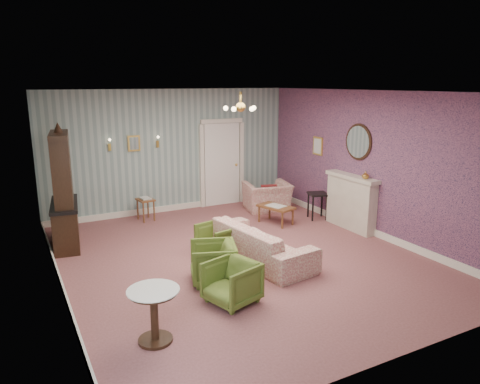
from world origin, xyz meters
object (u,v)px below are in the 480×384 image
wingback_chair (267,192)px  side_table_black (317,206)px  olive_chair_b (213,261)px  pedestal_table (154,316)px  sofa_chintz (259,236)px  olive_chair_c (219,239)px  dresser (62,187)px  fireplace (351,202)px  coffee_table (276,215)px  olive_chair_a (232,281)px

wingback_chair → side_table_black: 1.33m
olive_chair_b → pedestal_table: size_ratio=1.02×
wingback_chair → sofa_chintz: bearing=68.0°
sofa_chintz → wingback_chair: (1.77, 2.65, 0.02)m
olive_chair_c → sofa_chintz: size_ratio=0.30×
olive_chair_c → pedestal_table: size_ratio=0.98×
olive_chair_b → wingback_chair: wingback_chair is taller
olive_chair_c → sofa_chintz: 0.73m
dresser → fireplace: size_ratio=1.64×
sofa_chintz → pedestal_table: (-2.41, -1.66, -0.09)m
wingback_chair → fireplace: bearing=124.3°
sofa_chintz → coffee_table: (1.38, 1.64, -0.23)m
coffee_table → olive_chair_b: bearing=-139.8°
wingback_chair → fireplace: 2.20m
fireplace → sofa_chintz: bearing=-166.5°
olive_chair_a → olive_chair_c: size_ratio=1.00×
olive_chair_c → pedestal_table: bearing=-53.5°
coffee_table → pedestal_table: (-3.80, -3.30, 0.14)m
wingback_chair → side_table_black: size_ratio=1.71×
fireplace → wingback_chair: bearing=112.5°
olive_chair_a → coffee_table: size_ratio=0.84×
pedestal_table → sofa_chintz: bearing=34.5°
side_table_black → fireplace: bearing=-76.3°
dresser → fireplace: dresser is taller
sofa_chintz → wingback_chair: size_ratio=2.13×
olive_chair_a → pedestal_table: size_ratio=0.98×
sofa_chintz → wingback_chair: wingback_chair is taller
fireplace → side_table_black: fireplace is taller
olive_chair_a → sofa_chintz: size_ratio=0.30×
olive_chair_b → pedestal_table: bearing=-27.9°
olive_chair_c → side_table_black: bearing=96.9°
olive_chair_b → dresser: dresser is taller
coffee_table → side_table_black: size_ratio=1.30×
side_table_black → olive_chair_a: bearing=-142.8°
olive_chair_c → dresser: (-2.33, 1.89, 0.81)m
olive_chair_b → wingback_chair: (2.86, 3.10, 0.11)m
sofa_chintz → wingback_chair: 3.19m
olive_chair_a → dresser: (-1.74, 3.55, 0.81)m
olive_chair_c → pedestal_table: 2.82m
wingback_chair → pedestal_table: bearing=57.6°
olive_chair_a → side_table_black: olive_chair_a is taller
side_table_black → olive_chair_b: bearing=-151.0°
pedestal_table → fireplace: bearing=24.5°
wingback_chair → dresser: dresser is taller
fireplace → pedestal_table: 5.53m
wingback_chair → side_table_black: bearing=130.2°
olive_chair_b → coffee_table: size_ratio=0.88×
olive_chair_b → dresser: (-1.80, 2.80, 0.80)m
olive_chair_c → coffee_table: olive_chair_c is taller
sofa_chintz → pedestal_table: size_ratio=3.24×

